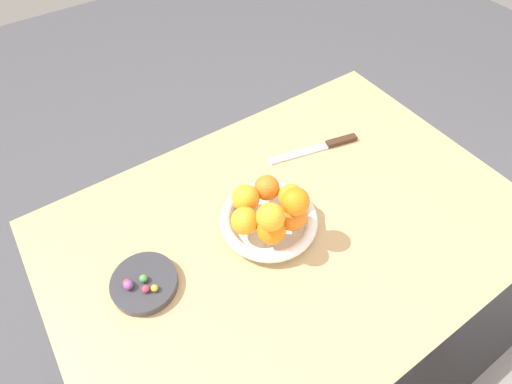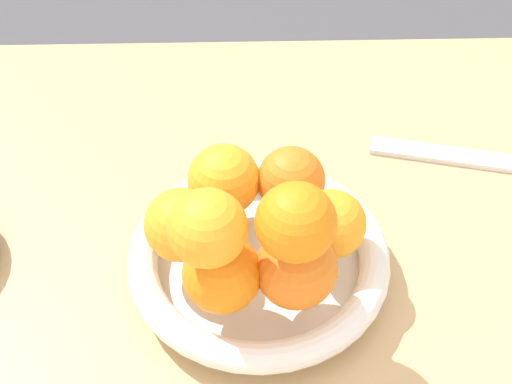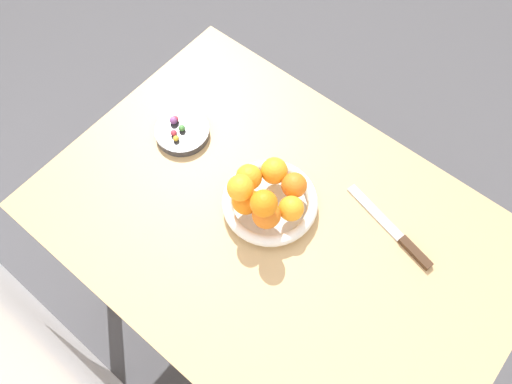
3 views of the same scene
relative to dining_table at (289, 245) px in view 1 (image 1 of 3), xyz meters
The scene contains 18 objects.
ground_plane 0.65m from the dining_table, ahead, with size 6.00×6.00×0.00m, color #4C4C51.
dining_table is the anchor object (origin of this frame).
fruit_bowl 0.12m from the dining_table, 31.78° to the right, with size 0.23×0.23×0.04m.
candy_dish 0.37m from the dining_table, ahead, with size 0.14×0.14×0.02m, color #333338.
orange_0 0.18m from the dining_table, 77.99° to the right, with size 0.06×0.06×0.06m, color orange.
orange_1 0.19m from the dining_table, 46.51° to the right, with size 0.06×0.06×0.06m, color orange.
orange_2 0.20m from the dining_table, 14.66° to the right, with size 0.06×0.06×0.06m, color orange.
orange_3 0.18m from the dining_table, 16.79° to the left, with size 0.06×0.06×0.06m, color orange.
orange_4 0.16m from the dining_table, 47.62° to the left, with size 0.06×0.06×0.06m, color orange.
orange_5 0.16m from the dining_table, 116.07° to the right, with size 0.06×0.06×0.06m, color orange.
orange_6 0.24m from the dining_table, 18.70° to the left, with size 0.06×0.06×0.06m, color orange.
orange_7 0.23m from the dining_table, 51.73° to the left, with size 0.06×0.06×0.06m, color orange.
candy_ball_0 0.37m from the dining_table, ahead, with size 0.02×0.02×0.02m, color #C6384C.
candy_ball_1 0.36m from the dining_table, ahead, with size 0.01×0.01×0.01m, color gold.
candy_ball_2 0.40m from the dining_table, ahead, with size 0.02×0.02×0.02m, color #8C4C99.
candy_ball_3 0.37m from the dining_table, ahead, with size 0.02×0.02×0.02m, color #4C9947.
candy_ball_4 0.40m from the dining_table, ahead, with size 0.02×0.02×0.02m, color #C6384C.
knife 0.29m from the dining_table, 144.60° to the right, with size 0.26×0.08×0.01m.
Camera 1 is at (0.37, 0.39, 1.52)m, focal length 28.00 mm.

